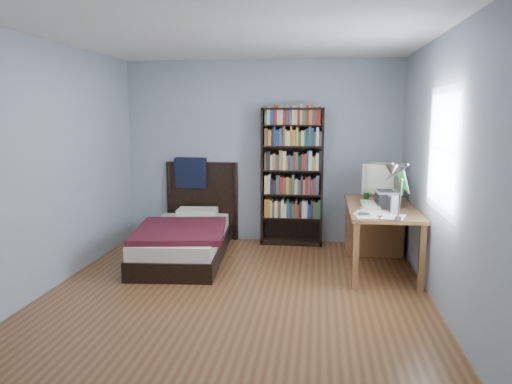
# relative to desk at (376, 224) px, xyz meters

# --- Properties ---
(room) EXTENTS (4.20, 4.24, 2.50)m
(room) POSITION_rel_desk_xyz_m (-1.48, -1.42, 0.84)
(room) COLOR brown
(room) RESTS_ON ground
(desk) EXTENTS (0.75, 1.62, 0.73)m
(desk) POSITION_rel_desk_xyz_m (0.00, 0.00, 0.00)
(desk) COLOR brown
(desk) RESTS_ON floor
(crt_monitor) EXTENTS (0.53, 0.49, 0.45)m
(crt_monitor) POSITION_rel_desk_xyz_m (0.07, 0.03, 0.56)
(crt_monitor) COLOR beige
(crt_monitor) RESTS_ON desk
(laptop) EXTENTS (0.36, 0.37, 0.43)m
(laptop) POSITION_rel_desk_xyz_m (0.08, -0.47, 0.43)
(laptop) COLOR #2D2D30
(laptop) RESTS_ON desk
(desk_lamp) EXTENTS (0.23, 0.51, 0.61)m
(desk_lamp) POSITION_rel_desk_xyz_m (-0.04, -1.59, 0.80)
(desk_lamp) COLOR #99999E
(desk_lamp) RESTS_ON desk
(keyboard) EXTENTS (0.21, 0.50, 0.05)m
(keyboard) POSITION_rel_desk_xyz_m (-0.13, -0.51, 0.33)
(keyboard) COLOR #B4A996
(keyboard) RESTS_ON desk
(speaker) EXTENTS (0.12, 0.12, 0.19)m
(speaker) POSITION_rel_desk_xyz_m (0.09, -0.83, 0.41)
(speaker) COLOR #98989B
(speaker) RESTS_ON desk
(soda_can) EXTENTS (0.06, 0.06, 0.11)m
(soda_can) POSITION_rel_desk_xyz_m (-0.14, -0.18, 0.37)
(soda_can) COLOR #083C0B
(soda_can) RESTS_ON desk
(mouse) EXTENTS (0.06, 0.11, 0.04)m
(mouse) POSITION_rel_desk_xyz_m (0.01, -0.13, 0.33)
(mouse) COLOR silver
(mouse) RESTS_ON desk
(phone_silver) EXTENTS (0.05, 0.11, 0.02)m
(phone_silver) POSITION_rel_desk_xyz_m (-0.23, -0.70, 0.32)
(phone_silver) COLOR #B5B5B9
(phone_silver) RESTS_ON desk
(phone_grey) EXTENTS (0.06, 0.10, 0.02)m
(phone_grey) POSITION_rel_desk_xyz_m (-0.23, -0.89, 0.32)
(phone_grey) COLOR #98989B
(phone_grey) RESTS_ON desk
(external_drive) EXTENTS (0.12, 0.12, 0.02)m
(external_drive) POSITION_rel_desk_xyz_m (-0.25, -1.07, 0.33)
(external_drive) COLOR #98989B
(external_drive) RESTS_ON desk
(bookshelf) EXTENTS (0.83, 0.30, 1.85)m
(bookshelf) POSITION_rel_desk_xyz_m (-1.07, 0.52, 0.51)
(bookshelf) COLOR black
(bookshelf) RESTS_ON floor
(bed) EXTENTS (1.19, 2.08, 1.16)m
(bed) POSITION_rel_desk_xyz_m (-2.35, -0.28, -0.16)
(bed) COLOR black
(bed) RESTS_ON floor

